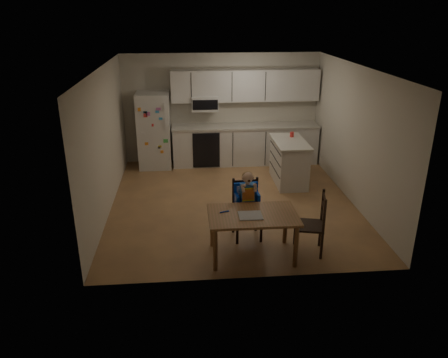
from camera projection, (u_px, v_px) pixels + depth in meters
room at (230, 131)px, 8.26m from camera, size 4.52×5.01×2.51m
refrigerator at (154, 131)px, 9.83m from camera, size 0.72×0.70×1.70m
kitchen_run at (244, 126)px, 10.07m from camera, size 3.37×0.62×2.15m
kitchen_island at (289, 162)px, 9.05m from camera, size 0.64×1.22×0.90m
red_cup at (292, 134)px, 9.14m from camera, size 0.08×0.08×0.10m
dining_table at (253, 220)px, 6.27m from camera, size 1.28×0.82×0.69m
napkin at (250, 215)px, 6.18m from camera, size 0.33×0.29×0.01m
toddler_spoon at (224, 212)px, 6.29m from camera, size 0.12×0.06×0.02m
chair_booster at (247, 197)px, 6.81m from camera, size 0.44×0.44×1.12m
chair_side at (316, 220)px, 6.40m from camera, size 0.50×0.50×0.95m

